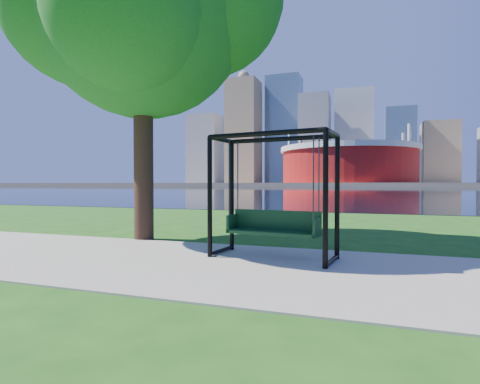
% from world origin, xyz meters
% --- Properties ---
extents(ground, '(900.00, 900.00, 0.00)m').
position_xyz_m(ground, '(0.00, 0.00, 0.00)').
color(ground, '#1E5114').
rests_on(ground, ground).
extents(path, '(120.00, 4.00, 0.03)m').
position_xyz_m(path, '(0.00, -0.50, 0.01)').
color(path, '#9E937F').
rests_on(path, ground).
extents(river, '(900.00, 180.00, 0.02)m').
position_xyz_m(river, '(0.00, 102.00, 0.01)').
color(river, black).
rests_on(river, ground).
extents(far_bank, '(900.00, 228.00, 2.00)m').
position_xyz_m(far_bank, '(0.00, 306.00, 1.00)').
color(far_bank, '#937F60').
rests_on(far_bank, ground).
extents(stadium, '(83.00, 83.00, 32.00)m').
position_xyz_m(stadium, '(-10.00, 235.00, 14.23)').
color(stadium, maroon).
rests_on(stadium, far_bank).
extents(skyline, '(392.00, 66.00, 96.50)m').
position_xyz_m(skyline, '(-4.27, 319.39, 35.89)').
color(skyline, gray).
rests_on(skyline, far_bank).
extents(swing, '(2.37, 1.26, 2.31)m').
position_xyz_m(swing, '(0.48, 0.36, 1.12)').
color(swing, black).
rests_on(swing, ground).
extents(park_tree, '(6.73, 6.08, 8.35)m').
position_xyz_m(park_tree, '(-3.21, 1.70, 5.80)').
color(park_tree, black).
rests_on(park_tree, ground).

